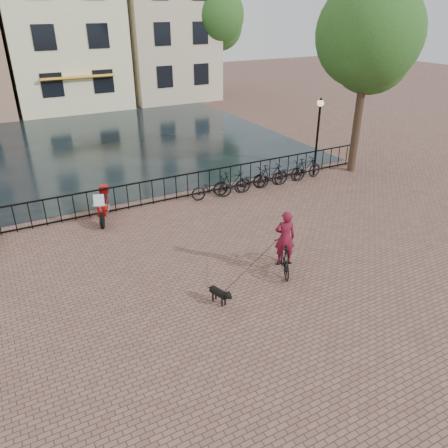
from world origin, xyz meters
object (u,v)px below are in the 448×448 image
cyclist (284,246)px  dog (219,295)px  motorcycle (103,203)px  lamp_post (318,124)px

cyclist → dog: bearing=35.3°
motorcycle → dog: bearing=-58.7°
dog → motorcycle: (-1.36, 6.48, 0.41)m
lamp_post → dog: (-8.39, -6.53, -2.12)m
lamp_post → dog: size_ratio=4.32×
lamp_post → dog: bearing=-142.1°
lamp_post → motorcycle: lamp_post is taller
cyclist → lamp_post: bearing=-110.7°
lamp_post → cyclist: 8.67m
lamp_post → dog: 10.85m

